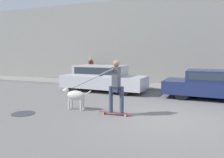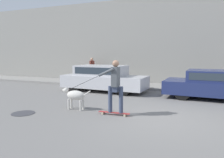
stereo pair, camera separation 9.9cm
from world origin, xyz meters
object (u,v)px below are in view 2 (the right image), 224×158
Objects in this scene: parked_car_0 at (103,78)px; skateboarder at (115,84)px; parked_car_1 at (217,85)px; dog at (75,95)px; pedestrian_with_bag at (92,68)px.

parked_car_0 is 4.57m from skateboarder.
parked_car_1 is 1.88× the size of skateboarder.
skateboarder is (1.56, -0.14, 0.51)m from dog.
dog is 0.46× the size of skateboarder.
pedestrian_with_bag is (-2.08, 2.71, 0.32)m from parked_car_0.
parked_car_1 is (5.37, 0.00, -0.06)m from parked_car_0.
parked_car_1 is at bearing -131.96° from skateboarder.
skateboarder is at bearing -126.06° from parked_car_1.
parked_car_0 reaches higher than dog.
dog is 0.71× the size of pedestrian_with_bag.
dog is 7.11m from pedestrian_with_bag.
parked_car_1 reaches higher than dog.
parked_car_0 is at bearing -80.88° from dog.
parked_car_1 is at bearing -27.29° from pedestrian_with_bag.
parked_car_0 is 3.89m from dog.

